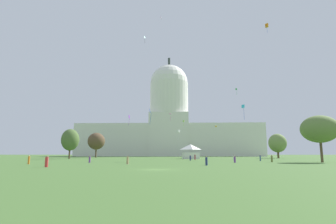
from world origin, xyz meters
The scene contains 30 objects.
ground_plane centered at (0.00, 0.00, 0.00)m, with size 800.00×800.00×0.00m, color #42662D.
capitol_building centered at (-3.76, 161.22, 23.13)m, with size 133.39×28.48×74.84m.
event_tent centered at (7.56, 69.35, 2.82)m, with size 7.02×7.07×5.56m.
tree_west_far centered at (-37.79, 96.23, 8.04)m, with size 11.80×11.82×12.20m.
tree_east_mid centered at (46.26, 83.81, 6.50)m, with size 10.42×10.35×10.58m.
tree_east_far centered at (35.58, 28.11, 7.61)m, with size 10.03×9.29×10.81m.
tree_west_mid centered at (-39.09, 67.25, 7.25)m, with size 8.66×8.47×11.45m.
person_navy_deep_crowd centered at (7.62, 12.01, 0.73)m, with size 0.49×0.49×1.59m.
person_grey_edge_east centered at (-24.60, 20.86, 0.66)m, with size 0.60×0.60×1.48m.
person_maroon_front_left centered at (8.20, 52.55, 0.81)m, with size 0.44×0.44×1.77m.
person_tan_back_left centered at (-6.90, 16.64, 0.68)m, with size 0.55×0.55×1.53m.
person_denim_mid_center centered at (25.02, 39.24, 0.82)m, with size 0.48×0.48×1.77m.
person_white_aisle_center centered at (19.76, 48.06, 0.77)m, with size 0.52×0.52×1.67m.
person_red_edge_west centered at (-17.09, 5.42, 0.76)m, with size 0.67×0.67×1.68m.
person_olive_front_right centered at (24.77, 29.57, 0.76)m, with size 0.56×0.56×1.67m.
person_purple_mid_right centered at (15.43, 26.23, 0.68)m, with size 0.51×0.51×1.51m.
person_purple_near_tent centered at (-16.99, 24.82, 0.71)m, with size 0.46×0.46×1.57m.
person_orange_back_center centered at (-26.00, 16.30, 0.78)m, with size 0.44×0.44×1.70m.
person_navy_back_right centered at (6.31, 44.13, 0.74)m, with size 0.55×0.55×1.62m.
kite_turquoise_high centered at (-11.62, 74.98, 52.06)m, with size 0.59×0.56×3.18m.
kite_blue_low centered at (-5.02, 38.55, 13.40)m, with size 0.62×1.08×4.52m.
kite_lime_mid centered at (6.23, 127.33, 21.61)m, with size 1.04×1.06×3.39m.
kite_violet_low centered at (-16.96, 71.08, 16.31)m, with size 0.42×0.75×4.38m.
kite_gold_low centered at (23.03, 107.31, 16.38)m, with size 0.98×1.00×0.87m.
kite_white_low centered at (2.96, 67.17, 10.39)m, with size 1.15×1.15×3.87m.
kite_green_mid centered at (33.10, 100.54, 34.92)m, with size 0.93×0.93×3.61m.
kite_cyan_low centered at (22.12, 43.56, 15.35)m, with size 0.90×0.90×4.50m.
kite_magenta_mid centered at (-0.86, 82.30, 18.84)m, with size 1.29×1.43×2.78m.
kite_pink_high centered at (-3.01, 51.94, 49.14)m, with size 0.37×1.00×1.10m.
kite_orange_high centered at (36.86, 61.63, 50.28)m, with size 1.50×1.45×3.53m.
Camera 1 is at (2.75, -34.51, 2.04)m, focal length 28.36 mm.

